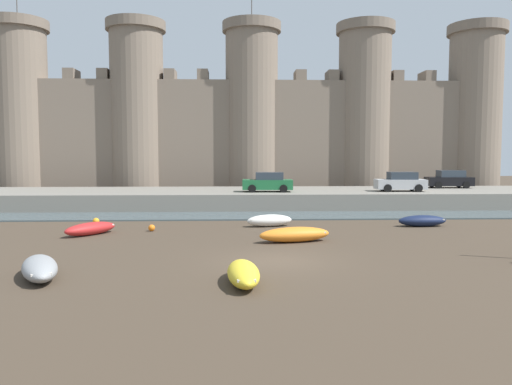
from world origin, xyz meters
name	(u,v)px	position (x,y,z in m)	size (l,w,h in m)	color
ground_plane	(276,261)	(0.00, 0.00, 0.00)	(160.00, 160.00, 0.00)	#423528
water_channel	(259,216)	(0.00, 15.03, 0.05)	(80.00, 4.50, 0.10)	#47565B
quay_road	(256,198)	(0.00, 22.28, 0.69)	(59.88, 10.00, 1.38)	slate
castle	(252,120)	(0.00, 32.36, 8.04)	(53.99, 6.11, 21.14)	#7A6B5B
rowboat_foreground_right	(91,228)	(-9.78, 7.21, 0.37)	(2.79, 3.19, 0.70)	red
rowboat_midflat_centre	(422,221)	(9.89, 9.69, 0.37)	(3.11, 1.23, 0.70)	#141E3D
rowboat_foreground_centre	(269,220)	(0.39, 10.04, 0.39)	(3.01, 1.58, 0.75)	silver
rowboat_near_channel_left	(243,273)	(-1.44, -3.69, 0.39)	(1.31, 3.26, 0.75)	yellow
rowboat_midflat_right	(295,234)	(1.31, 4.52, 0.40)	(3.92, 1.99, 0.77)	orange
rowboat_foreground_left	(40,268)	(-8.79, -2.58, 0.40)	(2.51, 3.73, 0.76)	gray
mooring_buoy_off_centre	(96,221)	(-10.65, 11.42, 0.21)	(0.42, 0.42, 0.42)	orange
mooring_buoy_near_channel	(152,228)	(-6.61, 8.41, 0.20)	(0.39, 0.39, 0.39)	orange
car_quay_centre_west	(268,182)	(0.95, 20.36, 2.16)	(4.15, 1.99, 1.62)	#1E6638
car_quay_centre_east	(449,179)	(17.98, 24.49, 2.16)	(4.15, 1.99, 1.62)	black
car_quay_west	(401,182)	(12.10, 20.49, 2.16)	(4.15, 1.99, 1.62)	#B2B5B7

